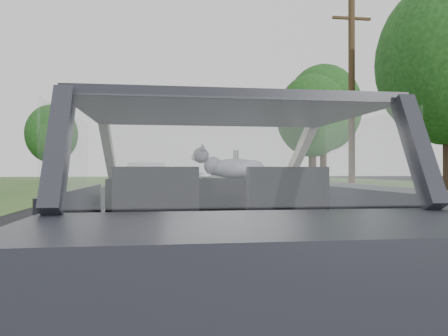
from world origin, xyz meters
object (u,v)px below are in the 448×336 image
object	(u,v)px
subject_car	(215,220)
other_car	(146,179)
utility_pole	(352,98)
highway_sign	(236,168)
cat	(236,167)

from	to	relation	value
subject_car	other_car	xyz separation A→B (m)	(-0.97, 15.33, -0.03)
utility_pole	other_car	bearing A→B (deg)	164.03
highway_sign	cat	bearing A→B (deg)	-110.99
cat	other_car	bearing A→B (deg)	100.63
subject_car	utility_pole	distance (m)	15.14
utility_pole	subject_car	bearing A→B (deg)	-118.08
subject_car	utility_pole	bearing A→B (deg)	61.92
subject_car	highway_sign	world-z (taller)	highway_sign
highway_sign	subject_car	bearing A→B (deg)	-111.29
highway_sign	utility_pole	size ratio (longest dim) A/B	0.31
other_car	highway_sign	world-z (taller)	highway_sign
cat	utility_pole	world-z (taller)	utility_pole
cat	other_car	world-z (taller)	other_car
other_car	subject_car	bearing A→B (deg)	-93.21
highway_sign	utility_pole	world-z (taller)	utility_pole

